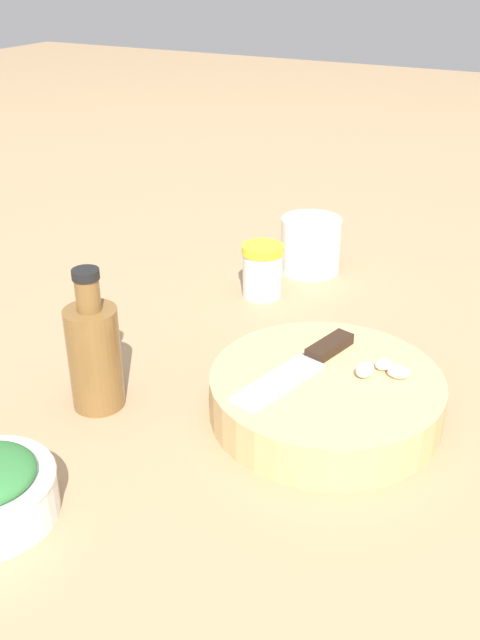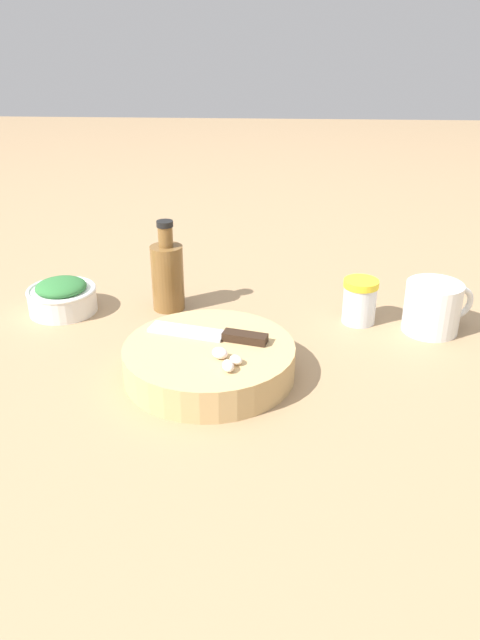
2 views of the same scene
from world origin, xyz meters
The scene contains 7 objects.
ground_plane centered at (0.00, 0.00, 0.00)m, with size 5.00×5.00×0.00m, color #997A56.
cutting_board centered at (-0.04, -0.11, 0.02)m, with size 0.25×0.25×0.05m.
chef_knife centered at (-0.04, -0.08, 0.05)m, with size 0.19×0.07×0.01m.
garlic_cloves centered at (-0.01, -0.16, 0.06)m, with size 0.05×0.06×0.02m.
spice_jar centered at (0.20, 0.08, 0.04)m, with size 0.06×0.06×0.08m.
coffee_mug centered at (0.32, 0.06, 0.04)m, with size 0.12×0.09×0.09m.
oil_bottle centered at (-0.14, 0.12, 0.07)m, with size 0.06×0.06×0.17m.
Camera 1 is at (-0.66, -0.33, 0.46)m, focal length 40.00 mm.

